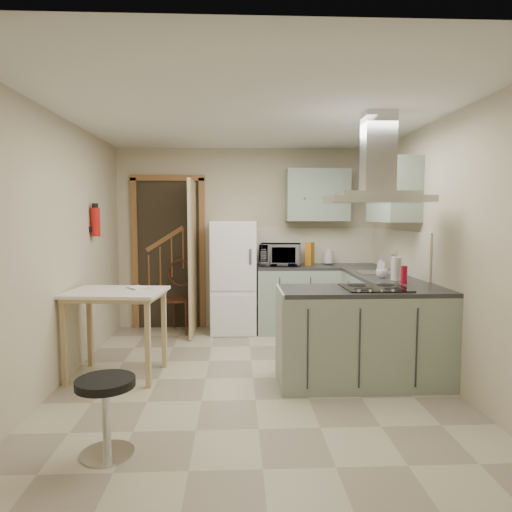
{
  "coord_description": "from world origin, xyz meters",
  "views": [
    {
      "loc": [
        -0.16,
        -4.31,
        1.57
      ],
      "look_at": [
        0.05,
        0.45,
        1.15
      ],
      "focal_mm": 32.0,
      "sensor_mm": 36.0,
      "label": 1
    }
  ],
  "objects_px": {
    "drop_leaf_table": "(117,334)",
    "bentwood_chair": "(180,300)",
    "peninsula": "(363,336)",
    "microwave": "(280,255)",
    "extractor_hood": "(377,199)",
    "stool": "(106,416)",
    "fridge": "(233,277)"
  },
  "relations": [
    {
      "from": "drop_leaf_table",
      "to": "bentwood_chair",
      "type": "xyz_separation_m",
      "value": [
        0.4,
        1.7,
        0.02
      ]
    },
    {
      "from": "peninsula",
      "to": "bentwood_chair",
      "type": "bearing_deg",
      "value": 134.43
    },
    {
      "from": "peninsula",
      "to": "bentwood_chair",
      "type": "xyz_separation_m",
      "value": [
        -1.95,
        1.99,
        -0.01
      ]
    },
    {
      "from": "peninsula",
      "to": "microwave",
      "type": "height_order",
      "value": "microwave"
    },
    {
      "from": "bentwood_chair",
      "to": "extractor_hood",
      "type": "bearing_deg",
      "value": -26.87
    },
    {
      "from": "extractor_hood",
      "to": "bentwood_chair",
      "type": "relative_size",
      "value": 1.02
    },
    {
      "from": "peninsula",
      "to": "bentwood_chair",
      "type": "distance_m",
      "value": 2.79
    },
    {
      "from": "stool",
      "to": "microwave",
      "type": "relative_size",
      "value": 0.96
    },
    {
      "from": "fridge",
      "to": "stool",
      "type": "height_order",
      "value": "fridge"
    },
    {
      "from": "fridge",
      "to": "peninsula",
      "type": "height_order",
      "value": "fridge"
    },
    {
      "from": "fridge",
      "to": "extractor_hood",
      "type": "xyz_separation_m",
      "value": [
        1.32,
        -1.98,
        0.97
      ]
    },
    {
      "from": "bentwood_chair",
      "to": "peninsula",
      "type": "bearing_deg",
      "value": -28.3
    },
    {
      "from": "peninsula",
      "to": "extractor_hood",
      "type": "bearing_deg",
      "value": 0.0
    },
    {
      "from": "fridge",
      "to": "microwave",
      "type": "relative_size",
      "value": 2.79
    },
    {
      "from": "fridge",
      "to": "bentwood_chair",
      "type": "height_order",
      "value": "fridge"
    },
    {
      "from": "stool",
      "to": "microwave",
      "type": "xyz_separation_m",
      "value": [
        1.45,
        3.19,
        0.79
      ]
    },
    {
      "from": "peninsula",
      "to": "microwave",
      "type": "distance_m",
      "value": 2.16
    },
    {
      "from": "peninsula",
      "to": "microwave",
      "type": "relative_size",
      "value": 2.88
    },
    {
      "from": "stool",
      "to": "extractor_hood",
      "type": "bearing_deg",
      "value": 29.27
    },
    {
      "from": "drop_leaf_table",
      "to": "bentwood_chair",
      "type": "height_order",
      "value": "bentwood_chair"
    },
    {
      "from": "drop_leaf_table",
      "to": "stool",
      "type": "relative_size",
      "value": 1.75
    },
    {
      "from": "fridge",
      "to": "bentwood_chair",
      "type": "relative_size",
      "value": 1.7
    },
    {
      "from": "drop_leaf_table",
      "to": "peninsula",
      "type": "bearing_deg",
      "value": -0.89
    },
    {
      "from": "fridge",
      "to": "drop_leaf_table",
      "type": "xyz_separation_m",
      "value": [
        -1.13,
        -1.69,
        -0.33
      ]
    },
    {
      "from": "peninsula",
      "to": "bentwood_chair",
      "type": "height_order",
      "value": "peninsula"
    },
    {
      "from": "peninsula",
      "to": "microwave",
      "type": "xyz_separation_m",
      "value": [
        -0.59,
        1.99,
        0.6
      ]
    },
    {
      "from": "drop_leaf_table",
      "to": "stool",
      "type": "height_order",
      "value": "drop_leaf_table"
    },
    {
      "from": "extractor_hood",
      "to": "drop_leaf_table",
      "type": "height_order",
      "value": "extractor_hood"
    },
    {
      "from": "drop_leaf_table",
      "to": "bentwood_chair",
      "type": "distance_m",
      "value": 1.75
    },
    {
      "from": "peninsula",
      "to": "bentwood_chair",
      "type": "relative_size",
      "value": 1.75
    },
    {
      "from": "bentwood_chair",
      "to": "stool",
      "type": "xyz_separation_m",
      "value": [
        -0.09,
        -3.19,
        -0.18
      ]
    },
    {
      "from": "fridge",
      "to": "bentwood_chair",
      "type": "distance_m",
      "value": 0.79
    }
  ]
}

